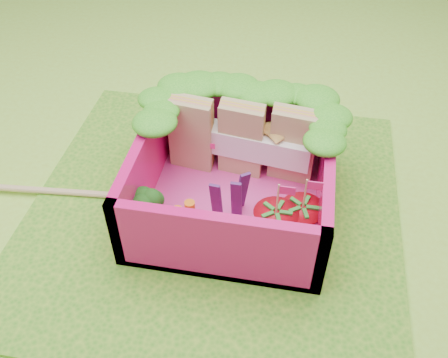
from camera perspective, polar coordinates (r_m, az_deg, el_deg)
ground at (r=3.59m, az=-1.14°, el=-3.67°), size 14.00×14.00×0.00m
placemat at (r=3.58m, az=-1.14°, el=-3.51°), size 2.60×2.60×0.03m
bento_floor at (r=3.57m, az=1.00°, el=-2.75°), size 1.30×1.30×0.05m
bento_box at (r=3.39m, az=1.05°, el=0.18°), size 1.30×1.30×0.55m
lettuce_ruffle at (r=3.54m, az=2.36°, el=9.15°), size 1.43×0.77×0.11m
sandwich_stack at (r=3.62m, az=2.08°, el=4.54°), size 1.08×0.30×0.57m
broccoli at (r=3.29m, az=-8.48°, el=-3.09°), size 0.31×0.31×0.27m
carrot_sticks at (r=3.27m, az=-4.52°, el=-4.55°), size 0.14×0.12×0.26m
purple_wedges at (r=3.31m, az=0.89°, el=-2.10°), size 0.22×0.17×0.38m
strawberry_left at (r=3.20m, az=5.81°, el=-5.49°), size 0.28×0.28×0.52m
strawberry_right at (r=3.26m, az=8.75°, el=-4.85°), size 0.28×0.28×0.52m
snap_peas at (r=3.35m, az=7.21°, el=-5.93°), size 0.58×0.53×0.05m
chopsticks at (r=3.82m, az=-17.35°, el=-1.45°), size 2.44×0.25×0.04m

